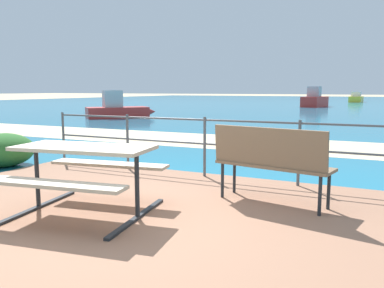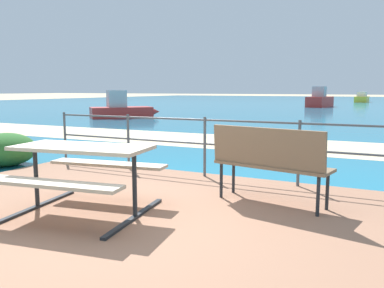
# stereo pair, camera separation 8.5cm
# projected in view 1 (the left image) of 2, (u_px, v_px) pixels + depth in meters

# --- Properties ---
(ground_plane) EXTENTS (240.00, 240.00, 0.00)m
(ground_plane) POSITION_uv_depth(u_px,v_px,m) (114.00, 226.00, 4.19)
(ground_plane) COLOR tan
(patio_paving) EXTENTS (6.40, 5.20, 0.06)m
(patio_paving) POSITION_uv_depth(u_px,v_px,m) (114.00, 223.00, 4.19)
(patio_paving) COLOR #996B51
(patio_paving) RESTS_ON ground
(sea_water) EXTENTS (90.00, 90.00, 0.01)m
(sea_water) POSITION_uv_depth(u_px,v_px,m) (353.00, 104.00, 39.95)
(sea_water) COLOR teal
(sea_water) RESTS_ON ground
(beach_strip) EXTENTS (54.02, 3.35, 0.01)m
(beach_strip) POSITION_uv_depth(u_px,v_px,m) (273.00, 144.00, 10.35)
(beach_strip) COLOR beige
(beach_strip) RESTS_ON ground
(picnic_table) EXTENTS (1.69, 1.57, 0.76)m
(picnic_table) POSITION_uv_depth(u_px,v_px,m) (84.00, 163.00, 4.35)
(picnic_table) COLOR #BCAD93
(picnic_table) RESTS_ON patio_paving
(park_bench) EXTENTS (1.47, 0.68, 0.94)m
(park_bench) POSITION_uv_depth(u_px,v_px,m) (270.00, 158.00, 4.68)
(park_bench) COLOR #7A6047
(park_bench) RESTS_ON patio_paving
(railing_fence) EXTENTS (5.94, 0.04, 0.95)m
(railing_fence) POSITION_uv_depth(u_px,v_px,m) (205.00, 138.00, 6.24)
(railing_fence) COLOR #4C5156
(railing_fence) RESTS_ON patio_paving
(shrub_left) EXTENTS (1.10, 1.10, 0.63)m
(shrub_left) POSITION_uv_depth(u_px,v_px,m) (4.00, 150.00, 7.39)
(shrub_left) COLOR #2D6628
(shrub_left) RESTS_ON ground
(boat_near) EXTENTS (3.10, 3.22, 1.40)m
(boat_near) POSITION_uv_depth(u_px,v_px,m) (118.00, 109.00, 20.08)
(boat_near) COLOR red
(boat_near) RESTS_ON sea_water
(boat_mid) EXTENTS (1.45, 3.95, 1.20)m
(boat_mid) POSITION_uv_depth(u_px,v_px,m) (356.00, 98.00, 45.25)
(boat_mid) COLOR yellow
(boat_mid) RESTS_ON sea_water
(boat_far) EXTENTS (1.82, 4.19, 1.69)m
(boat_far) POSITION_uv_depth(u_px,v_px,m) (315.00, 100.00, 33.01)
(boat_far) COLOR red
(boat_far) RESTS_ON sea_water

